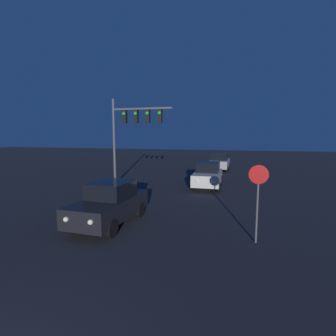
{
  "coord_description": "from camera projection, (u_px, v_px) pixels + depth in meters",
  "views": [
    {
      "loc": [
        3.57,
        -1.16,
        3.54
      ],
      "look_at": [
        0.0,
        11.87,
        1.81
      ],
      "focal_mm": 28.0,
      "sensor_mm": 36.0,
      "label": 1
    }
  ],
  "objects": [
    {
      "name": "car_near",
      "position": [
        110.0,
        203.0,
        10.37
      ],
      "size": [
        1.86,
        4.06,
        1.68
      ],
      "rotation": [
        0.0,
        0.0,
        3.1
      ],
      "color": "black",
      "rests_on": "ground_plane"
    },
    {
      "name": "car_mid",
      "position": [
        208.0,
        175.0,
        17.56
      ],
      "size": [
        1.79,
        4.03,
        1.68
      ],
      "rotation": [
        0.0,
        0.0,
        3.16
      ],
      "color": "beige",
      "rests_on": "ground_plane"
    },
    {
      "name": "car_far",
      "position": [
        220.0,
        162.0,
        26.04
      ],
      "size": [
        1.83,
        4.05,
        1.68
      ],
      "rotation": [
        0.0,
        0.0,
        -0.03
      ],
      "color": "#99999E",
      "rests_on": "ground_plane"
    },
    {
      "name": "traffic_signal_mast",
      "position": [
        132.0,
        125.0,
        18.04
      ],
      "size": [
        4.34,
        0.3,
        6.0
      ],
      "color": "#4C4C51",
      "rests_on": "ground_plane"
    },
    {
      "name": "stop_sign",
      "position": [
        258.0,
        191.0,
        8.4
      ],
      "size": [
        0.61,
        0.07,
        2.58
      ],
      "color": "#4C4C51",
      "rests_on": "ground_plane"
    }
  ]
}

